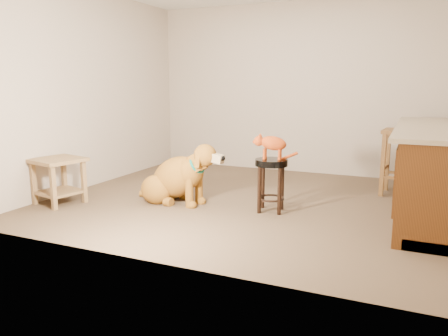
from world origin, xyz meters
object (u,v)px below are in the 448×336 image
at_px(side_table, 58,174).
at_px(tabby_kitten, 271,144).
at_px(wood_stool, 400,161).
at_px(golden_retriever, 177,179).
at_px(padded_stool, 271,174).

relative_size(side_table, tabby_kitten, 1.31).
relative_size(wood_stool, golden_retriever, 0.68).
height_order(padded_stool, wood_stool, wood_stool).
distance_m(padded_stool, golden_retriever, 1.12).
xyz_separation_m(wood_stool, tabby_kitten, (-1.26, -1.34, 0.31)).
relative_size(padded_stool, golden_retriever, 0.48).
xyz_separation_m(side_table, tabby_kitten, (2.33, 0.69, 0.39)).
bearing_deg(golden_retriever, padded_stool, 11.36).
bearing_deg(wood_stool, padded_stool, -132.88).
relative_size(padded_stool, side_table, 0.94).
relative_size(padded_stool, tabby_kitten, 1.23).
height_order(golden_retriever, tabby_kitten, tabby_kitten).
bearing_deg(tabby_kitten, wood_stool, 37.96).
xyz_separation_m(padded_stool, side_table, (-2.34, -0.69, -0.06)).
bearing_deg(golden_retriever, wood_stool, 37.41).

